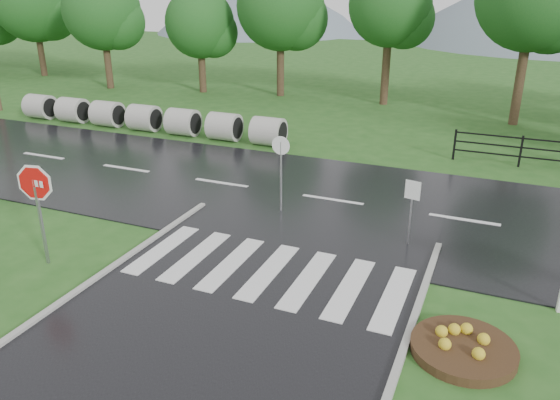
% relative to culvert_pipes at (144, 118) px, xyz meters
% --- Properties ---
extents(main_road, '(90.00, 8.00, 0.04)m').
position_rel_culvert_pipes_xyz_m(main_road, '(10.76, -5.00, -0.60)').
color(main_road, black).
rests_on(main_road, ground).
extents(crosswalk, '(6.50, 2.80, 0.02)m').
position_rel_culvert_pipes_xyz_m(crosswalk, '(10.76, -10.00, -0.54)').
color(crosswalk, silver).
rests_on(crosswalk, ground).
extents(hills, '(102.00, 48.00, 48.00)m').
position_rel_culvert_pipes_xyz_m(hills, '(14.25, 50.00, -16.14)').
color(hills, slate).
rests_on(hills, ground).
extents(treeline, '(83.20, 5.20, 10.00)m').
position_rel_culvert_pipes_xyz_m(treeline, '(11.76, 9.00, -0.60)').
color(treeline, '#184F1A').
rests_on(treeline, ground).
extents(culvert_pipes, '(13.90, 1.20, 1.20)m').
position_rel_culvert_pipes_xyz_m(culvert_pipes, '(0.00, 0.00, 0.00)').
color(culvert_pipes, '#9E9B93').
rests_on(culvert_pipes, ground).
extents(stop_sign, '(1.19, 0.26, 2.72)m').
position_rel_culvert_pipes_xyz_m(stop_sign, '(5.53, -11.65, 1.29)').
color(stop_sign, '#939399').
rests_on(stop_sign, ground).
extents(flower_bed, '(1.95, 1.95, 0.39)m').
position_rel_culvert_pipes_xyz_m(flower_bed, '(15.34, -11.33, -0.45)').
color(flower_bed, '#332111').
rests_on(flower_bed, ground).
extents(reg_sign_small, '(0.40, 0.10, 1.82)m').
position_rel_culvert_pipes_xyz_m(reg_sign_small, '(13.54, -7.24, 0.72)').
color(reg_sign_small, '#939399').
rests_on(reg_sign_small, ground).
extents(reg_sign_round, '(0.55, 0.07, 2.36)m').
position_rel_culvert_pipes_xyz_m(reg_sign_round, '(9.59, -6.45, 0.88)').
color(reg_sign_round, '#939399').
rests_on(reg_sign_round, ground).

